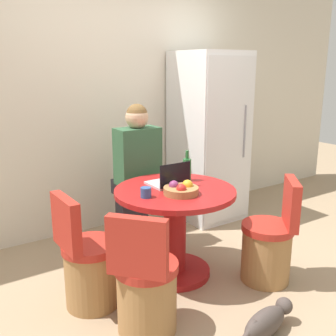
{
  "coord_description": "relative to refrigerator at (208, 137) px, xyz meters",
  "views": [
    {
      "loc": [
        -1.77,
        -2.22,
        1.68
      ],
      "look_at": [
        -0.1,
        0.31,
        0.89
      ],
      "focal_mm": 42.0,
      "sensor_mm": 36.0,
      "label": 1
    }
  ],
  "objects": [
    {
      "name": "chair_near_left_corner",
      "position": [
        -1.64,
        -1.4,
        -0.63
      ],
      "size": [
        0.47,
        0.47,
        0.85
      ],
      "rotation": [
        0.0,
        0.0,
        2.29
      ],
      "color": "#9E7042",
      "rests_on": "ground_plane"
    },
    {
      "name": "chair_left_side",
      "position": [
        -1.82,
        -0.92,
        -0.63
      ],
      "size": [
        0.41,
        0.41,
        0.85
      ],
      "rotation": [
        0.0,
        0.0,
        1.6
      ],
      "color": "#9E7042",
      "rests_on": "ground_plane"
    },
    {
      "name": "coffee_cup",
      "position": [
        -1.36,
        -0.95,
        -0.14
      ],
      "size": [
        0.08,
        0.08,
        0.08
      ],
      "color": "#2D4C84",
      "rests_on": "dining_table"
    },
    {
      "name": "bottle",
      "position": [
        -0.85,
        -0.76,
        -0.08
      ],
      "size": [
        0.07,
        0.07,
        0.26
      ],
      "color": "#23602D",
      "rests_on": "dining_table"
    },
    {
      "name": "dining_table",
      "position": [
        -1.07,
        -0.9,
        -0.45
      ],
      "size": [
        0.96,
        0.96,
        0.74
      ],
      "color": "maroon",
      "rests_on": "ground_plane"
    },
    {
      "name": "laptop",
      "position": [
        -1.06,
        -0.8,
        -0.14
      ],
      "size": [
        0.28,
        0.26,
        0.2
      ],
      "rotation": [
        0.0,
        0.0,
        3.14
      ],
      "color": "#B7B7BC",
      "rests_on": "dining_table"
    },
    {
      "name": "fruit_bowl",
      "position": [
        -1.1,
        -1.03,
        -0.14
      ],
      "size": [
        0.27,
        0.27,
        0.1
      ],
      "color": "olive",
      "rests_on": "dining_table"
    },
    {
      "name": "person_seated",
      "position": [
        -1.03,
        -0.2,
        -0.17
      ],
      "size": [
        0.4,
        0.37,
        1.35
      ],
      "rotation": [
        0.0,
        0.0,
        3.14
      ],
      "color": "#2D2D38",
      "rests_on": "ground_plane"
    },
    {
      "name": "ground_plane",
      "position": [
        -0.98,
        -1.11,
        -0.92
      ],
      "size": [
        12.0,
        12.0,
        0.0
      ],
      "primitive_type": "plane",
      "color": "#9E8466"
    },
    {
      "name": "chair_near_right_corner",
      "position": [
        -0.5,
        -1.39,
        -0.63
      ],
      "size": [
        0.47,
        0.47,
        0.85
      ],
      "rotation": [
        0.0,
        0.0,
        -2.28
      ],
      "color": "#9E7042",
      "rests_on": "ground_plane"
    },
    {
      "name": "refrigerator",
      "position": [
        0.0,
        0.0,
        0.0
      ],
      "size": [
        0.66,
        0.72,
        1.83
      ],
      "color": "white",
      "rests_on": "ground_plane"
    },
    {
      "name": "cat",
      "position": [
        -1.01,
        -1.86,
        -0.82
      ],
      "size": [
        0.52,
        0.19,
        0.18
      ],
      "rotation": [
        0.0,
        0.0,
        0.13
      ],
      "color": "#473D38",
      "rests_on": "ground_plane"
    },
    {
      "name": "wall_back",
      "position": [
        -0.98,
        0.4,
        0.38
      ],
      "size": [
        7.0,
        0.06,
        2.6
      ],
      "color": "beige",
      "rests_on": "ground_plane"
    }
  ]
}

